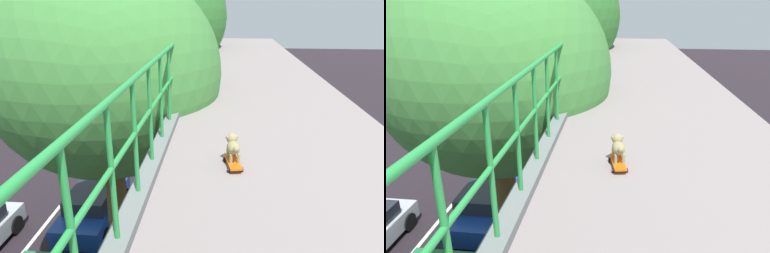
% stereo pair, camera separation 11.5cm
% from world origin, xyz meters
% --- Properties ---
extents(green_railing, '(0.20, 30.86, 1.22)m').
position_xyz_m(green_railing, '(-0.25, 0.00, 6.32)').
color(green_railing, slate).
rests_on(green_railing, overpass_deck).
extents(car_blue_fifth, '(1.84, 4.05, 1.39)m').
position_xyz_m(car_blue_fifth, '(-4.08, 8.54, 0.65)').
color(car_blue_fifth, '#173B95').
rests_on(car_blue_fifth, ground).
extents(city_bus, '(2.57, 11.75, 3.52)m').
position_xyz_m(city_bus, '(-7.86, 21.11, 1.98)').
color(city_bus, beige).
rests_on(city_bus, ground).
extents(roadside_tree_mid, '(4.88, 4.88, 8.69)m').
position_xyz_m(roadside_tree_mid, '(-1.91, 4.89, 6.41)').
color(roadside_tree_mid, '#503F1F').
rests_on(roadside_tree_mid, ground).
extents(roadside_tree_far, '(5.93, 5.93, 9.91)m').
position_xyz_m(roadside_tree_far, '(-2.26, 12.51, 7.21)').
color(roadside_tree_far, '#4E3C30').
rests_on(roadside_tree_far, ground).
extents(roadside_tree_farthest, '(5.51, 5.51, 8.86)m').
position_xyz_m(roadside_tree_farthest, '(-2.17, 17.94, 6.75)').
color(roadside_tree_farthest, brown).
rests_on(roadside_tree_farthest, ground).
extents(toy_skateboard, '(0.23, 0.45, 0.08)m').
position_xyz_m(toy_skateboard, '(0.70, 1.51, 6.09)').
color(toy_skateboard, '#F45D0F').
rests_on(toy_skateboard, overpass_deck).
extents(small_dog, '(0.19, 0.38, 0.29)m').
position_xyz_m(small_dog, '(0.69, 1.58, 6.28)').
color(small_dog, '#9B8E5E').
rests_on(small_dog, toy_skateboard).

